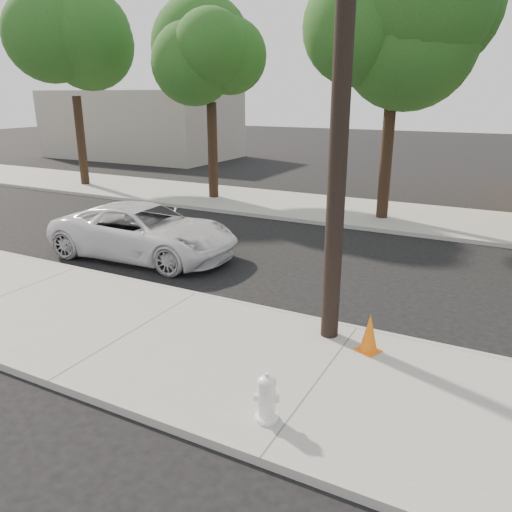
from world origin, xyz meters
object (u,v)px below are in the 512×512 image
(fire_hydrant, at_px, (267,399))
(traffic_cone, at_px, (369,333))
(police_cruiser, at_px, (145,231))
(utility_pole, at_px, (341,96))

(fire_hydrant, xyz_separation_m, traffic_cone, (0.76, 2.74, 0.01))
(police_cruiser, distance_m, traffic_cone, 8.23)
(utility_pole, height_order, traffic_cone, utility_pole)
(utility_pole, bearing_deg, police_cruiser, 158.87)
(police_cruiser, xyz_separation_m, traffic_cone, (7.69, -2.92, -0.29))
(police_cruiser, bearing_deg, fire_hydrant, -132.37)
(fire_hydrant, distance_m, traffic_cone, 2.84)
(police_cruiser, relative_size, fire_hydrant, 7.92)
(utility_pole, xyz_separation_m, traffic_cone, (0.87, -0.29, -4.19))
(utility_pole, relative_size, police_cruiser, 1.57)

